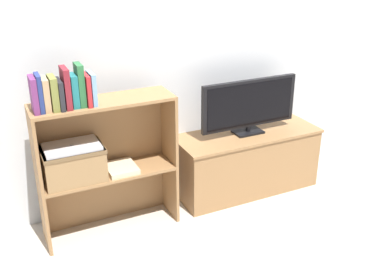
% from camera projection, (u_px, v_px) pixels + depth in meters
% --- Properties ---
extents(ground_plane, '(16.00, 16.00, 0.00)m').
position_uv_depth(ground_plane, '(200.00, 216.00, 3.21)').
color(ground_plane, '#BCB2A3').
extents(wall_back, '(10.00, 0.05, 2.40)m').
position_uv_depth(wall_back, '(174.00, 38.00, 3.12)').
color(wall_back, silver).
rests_on(wall_back, ground_plane).
extents(tv_stand, '(1.12, 0.42, 0.48)m').
position_uv_depth(tv_stand, '(246.00, 161.00, 3.49)').
color(tv_stand, olive).
rests_on(tv_stand, ground_plane).
extents(tv, '(0.78, 0.14, 0.42)m').
position_uv_depth(tv, '(249.00, 105.00, 3.31)').
color(tv, black).
rests_on(tv, tv_stand).
extents(bookshelf_lower_tier, '(0.88, 0.28, 0.43)m').
position_uv_depth(bookshelf_lower_tier, '(108.00, 189.00, 3.03)').
color(bookshelf_lower_tier, olive).
rests_on(bookshelf_lower_tier, ground_plane).
extents(bookshelf_upper_tier, '(0.88, 0.28, 0.49)m').
position_uv_depth(bookshelf_upper_tier, '(103.00, 125.00, 2.86)').
color(bookshelf_upper_tier, olive).
rests_on(bookshelf_upper_tier, bookshelf_lower_tier).
extents(book_plum, '(0.03, 0.14, 0.21)m').
position_uv_depth(book_plum, '(34.00, 95.00, 2.51)').
color(book_plum, '#6B2D66').
rests_on(book_plum, bookshelf_upper_tier).
extents(book_navy, '(0.03, 0.13, 0.22)m').
position_uv_depth(book_navy, '(39.00, 93.00, 2.52)').
color(book_navy, navy).
rests_on(book_navy, bookshelf_upper_tier).
extents(book_tan, '(0.03, 0.13, 0.19)m').
position_uv_depth(book_tan, '(45.00, 94.00, 2.54)').
color(book_tan, tan).
rests_on(book_tan, bookshelf_upper_tier).
extents(book_olive, '(0.04, 0.14, 0.20)m').
position_uv_depth(book_olive, '(53.00, 93.00, 2.55)').
color(book_olive, olive).
rests_on(book_olive, bookshelf_upper_tier).
extents(book_charcoal, '(0.03, 0.16, 0.17)m').
position_uv_depth(book_charcoal, '(60.00, 94.00, 2.57)').
color(book_charcoal, '#232328').
rests_on(book_charcoal, bookshelf_upper_tier).
extents(book_maroon, '(0.03, 0.15, 0.24)m').
position_uv_depth(book_maroon, '(66.00, 88.00, 2.58)').
color(book_maroon, maroon).
rests_on(book_maroon, bookshelf_upper_tier).
extents(book_teal, '(0.04, 0.12, 0.19)m').
position_uv_depth(book_teal, '(74.00, 91.00, 2.60)').
color(book_teal, '#1E7075').
rests_on(book_teal, bookshelf_upper_tier).
extents(book_forest, '(0.04, 0.12, 0.25)m').
position_uv_depth(book_forest, '(80.00, 85.00, 2.61)').
color(book_forest, '#286638').
rests_on(book_forest, bookshelf_upper_tier).
extents(book_crimson, '(0.02, 0.16, 0.19)m').
position_uv_depth(book_crimson, '(87.00, 89.00, 2.63)').
color(book_crimson, '#B22328').
rests_on(book_crimson, bookshelf_upper_tier).
extents(book_skyblue, '(0.03, 0.15, 0.19)m').
position_uv_depth(book_skyblue, '(92.00, 88.00, 2.64)').
color(book_skyblue, '#709ECC').
rests_on(book_skyblue, bookshelf_upper_tier).
extents(storage_basket_left, '(0.38, 0.25, 0.22)m').
position_uv_depth(storage_basket_left, '(73.00, 163.00, 2.78)').
color(storage_basket_left, '#937047').
rests_on(storage_basket_left, bookshelf_lower_tier).
extents(laptop, '(0.33, 0.23, 0.02)m').
position_uv_depth(laptop, '(72.00, 146.00, 2.74)').
color(laptop, '#BCBCC1').
rests_on(laptop, storage_basket_left).
extents(magazine_stack, '(0.19, 0.22, 0.03)m').
position_uv_depth(magazine_stack, '(121.00, 168.00, 2.93)').
color(magazine_stack, beige).
rests_on(magazine_stack, bookshelf_lower_tier).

